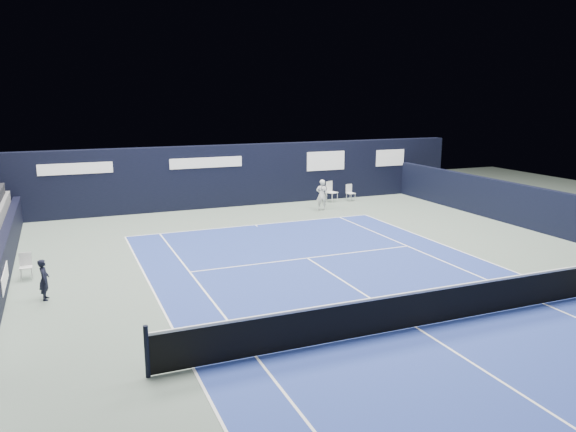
# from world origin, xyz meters

# --- Properties ---
(ground) EXTENTS (48.00, 48.00, 0.00)m
(ground) POSITION_xyz_m (0.00, 2.00, 0.00)
(ground) COLOR #57675D
(ground) RESTS_ON ground
(court_surface) EXTENTS (10.97, 23.77, 0.01)m
(court_surface) POSITION_xyz_m (0.00, 0.00, 0.00)
(court_surface) COLOR navy
(court_surface) RESTS_ON ground
(enclosure_wall_right) EXTENTS (0.30, 22.00, 1.80)m
(enclosure_wall_right) POSITION_xyz_m (10.50, 6.00, 0.90)
(enclosure_wall_right) COLOR black
(enclosure_wall_right) RESTS_ON ground
(folding_chair_back_a) EXTENTS (0.61, 0.60, 1.08)m
(folding_chair_back_a) POSITION_xyz_m (5.52, 15.58, 0.61)
(folding_chair_back_a) COLOR white
(folding_chair_back_a) RESTS_ON ground
(folding_chair_back_b) EXTENTS (0.44, 0.43, 0.88)m
(folding_chair_back_b) POSITION_xyz_m (6.58, 15.42, 0.50)
(folding_chair_back_b) COLOR silver
(folding_chair_back_b) RESTS_ON ground
(line_judge_chair) EXTENTS (0.37, 0.35, 0.81)m
(line_judge_chair) POSITION_xyz_m (-8.89, 7.72, 0.46)
(line_judge_chair) COLOR silver
(line_judge_chair) RESTS_ON ground
(line_judge) EXTENTS (0.31, 0.44, 1.15)m
(line_judge) POSITION_xyz_m (-8.33, 5.52, 0.58)
(line_judge) COLOR black
(line_judge) RESTS_ON ground
(court_markings) EXTENTS (11.03, 23.83, 0.00)m
(court_markings) POSITION_xyz_m (0.00, 0.00, 0.01)
(court_markings) COLOR white
(court_markings) RESTS_ON court_surface
(tennis_net) EXTENTS (12.90, 0.10, 1.10)m
(tennis_net) POSITION_xyz_m (0.00, 0.00, 0.51)
(tennis_net) COLOR black
(tennis_net) RESTS_ON ground
(back_sponsor_wall) EXTENTS (26.00, 0.63, 3.10)m
(back_sponsor_wall) POSITION_xyz_m (0.01, 16.50, 1.55)
(back_sponsor_wall) COLOR black
(back_sponsor_wall) RESTS_ON ground
(tennis_player) EXTENTS (0.62, 0.86, 1.50)m
(tennis_player) POSITION_xyz_m (4.13, 13.79, 0.75)
(tennis_player) COLOR silver
(tennis_player) RESTS_ON ground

